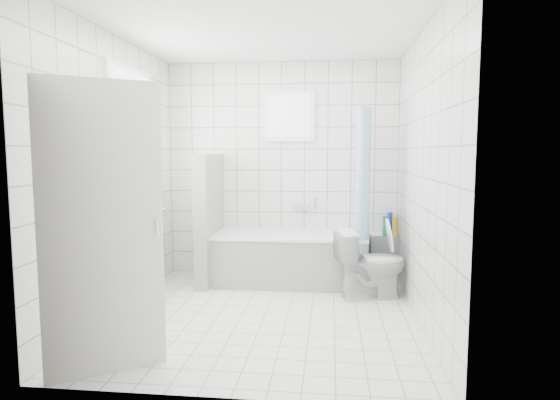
# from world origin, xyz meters

# --- Properties ---
(ground) EXTENTS (3.00, 3.00, 0.00)m
(ground) POSITION_xyz_m (0.00, 0.00, 0.00)
(ground) COLOR white
(ground) RESTS_ON ground
(ceiling) EXTENTS (3.00, 3.00, 0.00)m
(ceiling) POSITION_xyz_m (0.00, 0.00, 2.60)
(ceiling) COLOR white
(ceiling) RESTS_ON ground
(wall_back) EXTENTS (2.80, 0.02, 2.60)m
(wall_back) POSITION_xyz_m (0.00, 1.50, 1.30)
(wall_back) COLOR white
(wall_back) RESTS_ON ground
(wall_front) EXTENTS (2.80, 0.02, 2.60)m
(wall_front) POSITION_xyz_m (0.00, -1.50, 1.30)
(wall_front) COLOR white
(wall_front) RESTS_ON ground
(wall_left) EXTENTS (0.02, 3.00, 2.60)m
(wall_left) POSITION_xyz_m (-1.40, 0.00, 1.30)
(wall_left) COLOR white
(wall_left) RESTS_ON ground
(wall_right) EXTENTS (0.02, 3.00, 2.60)m
(wall_right) POSITION_xyz_m (1.40, 0.00, 1.30)
(wall_right) COLOR white
(wall_right) RESTS_ON ground
(window_left) EXTENTS (0.01, 0.90, 1.40)m
(window_left) POSITION_xyz_m (-1.35, 0.30, 1.60)
(window_left) COLOR white
(window_left) RESTS_ON wall_left
(window_back) EXTENTS (0.50, 0.01, 0.50)m
(window_back) POSITION_xyz_m (0.10, 1.46, 1.95)
(window_back) COLOR white
(window_back) RESTS_ON wall_back
(window_sill) EXTENTS (0.18, 1.02, 0.08)m
(window_sill) POSITION_xyz_m (-1.31, 0.30, 0.86)
(window_sill) COLOR white
(window_sill) RESTS_ON wall_left
(door) EXTENTS (0.69, 0.48, 2.00)m
(door) POSITION_xyz_m (-0.92, -1.26, 1.00)
(door) COLOR silver
(door) RESTS_ON ground
(bathtub) EXTENTS (1.74, 0.77, 0.58)m
(bathtub) POSITION_xyz_m (0.14, 1.12, 0.29)
(bathtub) COLOR white
(bathtub) RESTS_ON ground
(partition_wall) EXTENTS (0.15, 0.85, 1.50)m
(partition_wall) POSITION_xyz_m (-0.80, 1.07, 0.75)
(partition_wall) COLOR white
(partition_wall) RESTS_ON ground
(tiled_ledge) EXTENTS (0.40, 0.24, 0.55)m
(tiled_ledge) POSITION_xyz_m (1.28, 1.38, 0.28)
(tiled_ledge) COLOR white
(tiled_ledge) RESTS_ON ground
(toilet) EXTENTS (0.80, 0.59, 0.73)m
(toilet) POSITION_xyz_m (1.03, 0.65, 0.37)
(toilet) COLOR white
(toilet) RESTS_ON ground
(curtain_rod) EXTENTS (0.02, 0.80, 0.02)m
(curtain_rod) POSITION_xyz_m (0.95, 1.10, 2.00)
(curtain_rod) COLOR silver
(curtain_rod) RESTS_ON wall_back
(shower_curtain) EXTENTS (0.14, 0.48, 1.78)m
(shower_curtain) POSITION_xyz_m (0.95, 0.97, 1.10)
(shower_curtain) COLOR #45A1CB
(shower_curtain) RESTS_ON curtain_rod
(tub_faucet) EXTENTS (0.18, 0.06, 0.06)m
(tub_faucet) POSITION_xyz_m (0.24, 1.46, 0.85)
(tub_faucet) COLOR silver
(tub_faucet) RESTS_ON wall_back
(sill_bottles) EXTENTS (0.16, 0.74, 0.30)m
(sill_bottles) POSITION_xyz_m (-1.30, 0.25, 1.03)
(sill_bottles) COLOR white
(sill_bottles) RESTS_ON window_sill
(ledge_bottles) EXTENTS (0.18, 0.17, 0.26)m
(ledge_bottles) POSITION_xyz_m (1.30, 1.33, 0.67)
(ledge_bottles) COLOR #1D32E9
(ledge_bottles) RESTS_ON tiled_ledge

